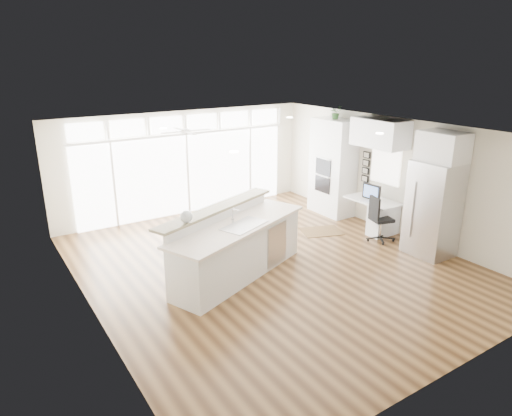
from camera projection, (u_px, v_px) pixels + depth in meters
floor at (272, 265)px, 9.23m from camera, size 7.00×8.00×0.02m
ceiling at (274, 131)px, 8.37m from camera, size 7.00×8.00×0.02m
wall_back at (186, 163)px, 11.98m from camera, size 7.00×0.04×2.70m
wall_front at (460, 283)px, 5.62m from camera, size 7.00×0.04×2.70m
wall_left at (87, 239)px, 6.99m from camera, size 0.04×8.00×2.70m
wall_right at (396, 176)px, 10.61m from camera, size 0.04×8.00×2.70m
glass_wall at (187, 174)px, 12.02m from camera, size 5.80×0.06×2.08m
transom_row at (185, 123)px, 11.60m from camera, size 5.90×0.06×0.40m
desk_window at (386, 166)px, 10.76m from camera, size 0.04×0.85×0.85m
ceiling_fan at (185, 127)px, 10.41m from camera, size 1.16×1.16×0.32m
recessed_lights at (268, 131)px, 8.54m from camera, size 3.40×3.00×0.02m
oven_cabinet at (333, 167)px, 11.90m from camera, size 0.64×1.20×2.50m
desk_nook at (372, 215)px, 10.97m from camera, size 0.72×1.30×0.76m
upper_cabinets at (380, 133)px, 10.36m from camera, size 0.64×1.30×0.64m
refrigerator at (433, 209)px, 9.45m from camera, size 0.76×0.90×2.00m
fridge_cabinet at (443, 147)px, 9.07m from camera, size 0.64×0.90×0.60m
framed_photos at (366, 167)px, 11.30m from camera, size 0.06×0.22×0.80m
kitchen_island at (239, 244)px, 8.60m from camera, size 3.44×2.32×1.28m
rug at (322, 231)px, 10.96m from camera, size 1.11×0.95×0.01m
office_chair at (382, 219)px, 10.29m from camera, size 0.66×0.63×1.04m
fishbowl at (186, 217)px, 7.84m from camera, size 0.26×0.26×0.22m
monitor at (371, 192)px, 10.74m from camera, size 0.11×0.51×0.42m
keyboard at (366, 201)px, 10.71m from camera, size 0.13×0.33×0.02m
potted_plant at (336, 114)px, 11.46m from camera, size 0.31×0.34×0.26m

